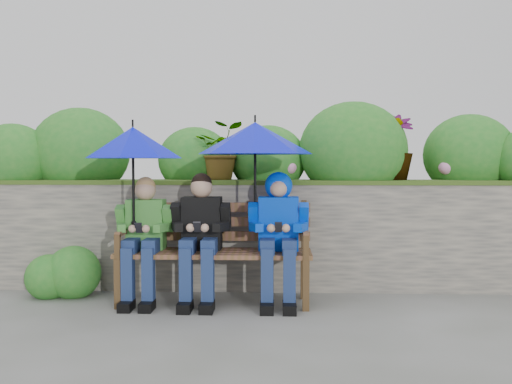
{
  "coord_description": "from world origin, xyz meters",
  "views": [
    {
      "loc": [
        0.2,
        -4.63,
        1.2
      ],
      "look_at": [
        0.0,
        0.1,
        0.95
      ],
      "focal_mm": 40.0,
      "sensor_mm": 36.0,
      "label": 1
    }
  ],
  "objects_px": {
    "boy_middle": "(200,231)",
    "umbrella_right": "(255,138)",
    "boy_right": "(278,226)",
    "park_bench": "(215,245)",
    "boy_left": "(144,233)",
    "umbrella_left": "(133,143)"
  },
  "relations": [
    {
      "from": "park_bench",
      "to": "boy_left",
      "type": "distance_m",
      "value": 0.61
    },
    {
      "from": "umbrella_left",
      "to": "boy_middle",
      "type": "bearing_deg",
      "value": 2.76
    },
    {
      "from": "boy_right",
      "to": "umbrella_right",
      "type": "relative_size",
      "value": 1.15
    },
    {
      "from": "park_bench",
      "to": "umbrella_right",
      "type": "distance_m",
      "value": 0.97
    },
    {
      "from": "boy_left",
      "to": "umbrella_left",
      "type": "relative_size",
      "value": 1.21
    },
    {
      "from": "boy_left",
      "to": "umbrella_left",
      "type": "bearing_deg",
      "value": -158.23
    },
    {
      "from": "boy_right",
      "to": "umbrella_left",
      "type": "relative_size",
      "value": 1.26
    },
    {
      "from": "boy_middle",
      "to": "umbrella_left",
      "type": "distance_m",
      "value": 0.93
    },
    {
      "from": "boy_right",
      "to": "umbrella_right",
      "type": "xyz_separation_m",
      "value": [
        -0.2,
        0.04,
        0.74
      ]
    },
    {
      "from": "park_bench",
      "to": "boy_middle",
      "type": "height_order",
      "value": "boy_middle"
    },
    {
      "from": "boy_left",
      "to": "boy_middle",
      "type": "distance_m",
      "value": 0.48
    },
    {
      "from": "boy_middle",
      "to": "boy_right",
      "type": "xyz_separation_m",
      "value": [
        0.66,
        0.01,
        0.05
      ]
    },
    {
      "from": "boy_middle",
      "to": "boy_left",
      "type": "bearing_deg",
      "value": 179.61
    },
    {
      "from": "umbrella_left",
      "to": "umbrella_right",
      "type": "height_order",
      "value": "umbrella_right"
    },
    {
      "from": "boy_left",
      "to": "umbrella_left",
      "type": "xyz_separation_m",
      "value": [
        -0.08,
        -0.03,
        0.76
      ]
    },
    {
      "from": "park_bench",
      "to": "umbrella_left",
      "type": "relative_size",
      "value": 1.85
    },
    {
      "from": "boy_right",
      "to": "umbrella_left",
      "type": "distance_m",
      "value": 1.41
    },
    {
      "from": "boy_left",
      "to": "umbrella_right",
      "type": "height_order",
      "value": "umbrella_right"
    },
    {
      "from": "umbrella_left",
      "to": "umbrella_right",
      "type": "distance_m",
      "value": 1.02
    },
    {
      "from": "park_bench",
      "to": "boy_right",
      "type": "height_order",
      "value": "boy_right"
    },
    {
      "from": "boy_middle",
      "to": "umbrella_right",
      "type": "xyz_separation_m",
      "value": [
        0.46,
        0.05,
        0.79
      ]
    },
    {
      "from": "boy_right",
      "to": "park_bench",
      "type": "bearing_deg",
      "value": 173.31
    }
  ]
}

